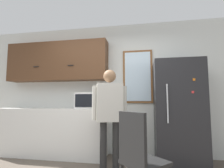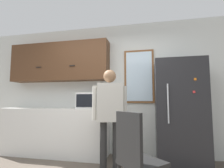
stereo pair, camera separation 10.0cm
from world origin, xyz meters
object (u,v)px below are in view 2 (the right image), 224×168
object	(u,v)px
microwave	(90,101)
chair	(136,155)
person	(110,108)
refrigerator	(180,111)

from	to	relation	value
microwave	chair	distance (m)	1.81
person	chair	size ratio (longest dim) A/B	1.65
refrigerator	chair	bearing A→B (deg)	-115.79
microwave	person	world-z (taller)	person
microwave	refrigerator	bearing A→B (deg)	-1.30
person	refrigerator	distance (m)	1.24
microwave	person	bearing A→B (deg)	-44.43
person	refrigerator	xyz separation A→B (m)	(1.15, 0.46, -0.07)
chair	microwave	bearing A→B (deg)	-10.64
person	microwave	bearing A→B (deg)	118.40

